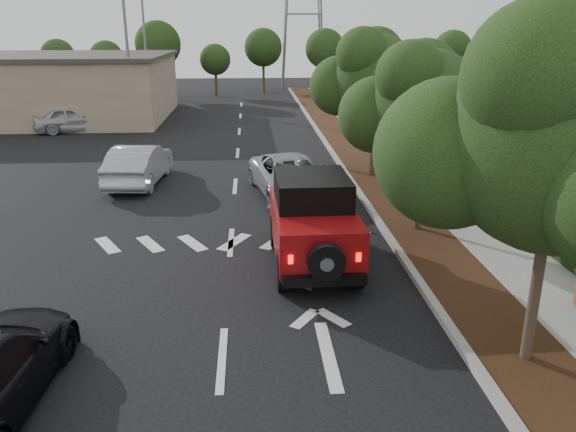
{
  "coord_description": "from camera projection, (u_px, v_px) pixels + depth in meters",
  "views": [
    {
      "loc": [
        0.61,
        -9.15,
        5.91
      ],
      "look_at": [
        1.45,
        3.0,
        1.78
      ],
      "focal_mm": 35.0,
      "sensor_mm": 36.0,
      "label": 1
    }
  ],
  "objects": [
    {
      "name": "ground",
      "position": [
        222.0,
        359.0,
        10.51
      ],
      "size": [
        120.0,
        120.0,
        0.0
      ],
      "primitive_type": "plane",
      "color": "black",
      "rests_on": "ground"
    },
    {
      "name": "curb",
      "position": [
        352.0,
        182.0,
        22.12
      ],
      "size": [
        0.2,
        70.0,
        0.15
      ],
      "primitive_type": "cube",
      "color": "#9E9B93",
      "rests_on": "ground"
    },
    {
      "name": "planting_strip",
      "position": [
        377.0,
        182.0,
        22.19
      ],
      "size": [
        1.8,
        70.0,
        0.12
      ],
      "primitive_type": "cube",
      "color": "black",
      "rests_on": "ground"
    },
    {
      "name": "sidewalk",
      "position": [
        424.0,
        181.0,
        22.31
      ],
      "size": [
        2.0,
        70.0,
        0.12
      ],
      "primitive_type": "cube",
      "color": "gray",
      "rests_on": "ground"
    },
    {
      "name": "hedge",
      "position": [
        459.0,
        172.0,
        22.29
      ],
      "size": [
        0.8,
        70.0,
        0.8
      ],
      "primitive_type": "cube",
      "color": "black",
      "rests_on": "ground"
    },
    {
      "name": "transmission_tower",
      "position": [
        302.0,
        88.0,
        56.24
      ],
      "size": [
        7.0,
        4.0,
        28.0
      ],
      "primitive_type": null,
      "color": "slate",
      "rests_on": "ground"
    },
    {
      "name": "street_tree_near",
      "position": [
        524.0,
        362.0,
        10.4
      ],
      "size": [
        3.8,
        3.8,
        5.92
      ],
      "primitive_type": null,
      "color": "black",
      "rests_on": "ground"
    },
    {
      "name": "street_tree_mid",
      "position": [
        416.0,
        232.0,
        17.01
      ],
      "size": [
        3.2,
        3.2,
        5.32
      ],
      "primitive_type": null,
      "color": "black",
      "rests_on": "ground"
    },
    {
      "name": "street_tree_far",
      "position": [
        372.0,
        177.0,
        23.15
      ],
      "size": [
        3.4,
        3.4,
        5.62
      ],
      "primitive_type": null,
      "color": "black",
      "rests_on": "ground"
    },
    {
      "name": "light_pole_a",
      "position": [
        134.0,
        127.0,
        34.64
      ],
      "size": [
        2.0,
        0.22,
        9.0
      ],
      "primitive_type": null,
      "color": "slate",
      "rests_on": "ground"
    },
    {
      "name": "light_pole_b",
      "position": [
        150.0,
        102.0,
        45.92
      ],
      "size": [
        2.0,
        0.22,
        9.0
      ],
      "primitive_type": null,
      "color": "slate",
      "rests_on": "ground"
    },
    {
      "name": "red_jeep",
      "position": [
        312.0,
        219.0,
        14.48
      ],
      "size": [
        2.09,
        4.56,
        2.31
      ],
      "rotation": [
        0.0,
        0.0,
        0.01
      ],
      "color": "black",
      "rests_on": "ground"
    },
    {
      "name": "silver_suv_ahead",
      "position": [
        292.0,
        177.0,
        20.34
      ],
      "size": [
        3.28,
        5.55,
        1.45
      ],
      "primitive_type": "imported",
      "rotation": [
        0.0,
        0.0,
        0.18
      ],
      "color": "#9A9BA1",
      "rests_on": "ground"
    },
    {
      "name": "silver_sedan_oncoming",
      "position": [
        139.0,
        164.0,
        21.98
      ],
      "size": [
        2.02,
        4.83,
        1.55
      ],
      "primitive_type": "imported",
      "rotation": [
        0.0,
        0.0,
        3.06
      ],
      "color": "#AFB1B7",
      "rests_on": "ground"
    },
    {
      "name": "parked_suv",
      "position": [
        74.0,
        119.0,
        32.84
      ],
      "size": [
        4.79,
        3.1,
        1.52
      ],
      "primitive_type": "imported",
      "rotation": [
        0.0,
        0.0,
        1.89
      ],
      "color": "#B9BAC1",
      "rests_on": "ground"
    }
  ]
}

